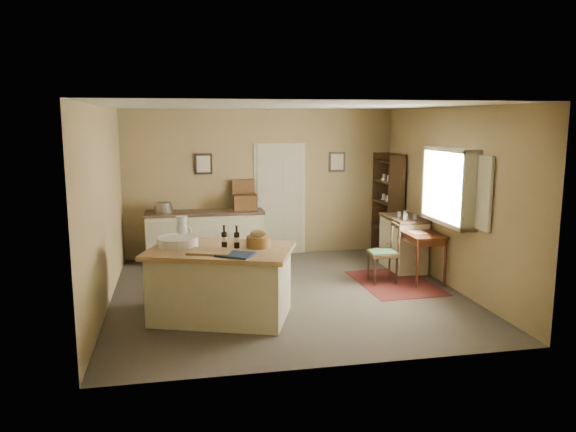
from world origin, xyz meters
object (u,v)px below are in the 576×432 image
Objects in this scene: work_island at (220,281)px; shelving_unit at (390,205)px; sideboard at (206,234)px; writing_desk at (421,239)px; desk_chair at (383,254)px; right_cabinet at (403,242)px.

work_island is 1.08× the size of shelving_unit.
writing_desk is (3.25, -1.90, 0.19)m from sideboard.
desk_chair is at bearing -178.93° from writing_desk.
desk_chair is (-0.63, -0.01, -0.21)m from writing_desk.
shelving_unit is at bearing 59.16° from work_island.
writing_desk is at bearing -30.29° from sideboard.
sideboard is 3.47m from right_cabinet.
work_island is 3.42m from writing_desk.
right_cabinet is at bearing 90.02° from writing_desk.
desk_chair is (2.62, -1.91, -0.03)m from sideboard.
writing_desk is 0.46× the size of shelving_unit.
work_island reaches higher than writing_desk.
right_cabinet is at bearing 50.86° from desk_chair.
shelving_unit is at bearing 68.63° from desk_chair.
shelving_unit reaches higher than right_cabinet.
work_island is at bearing -140.32° from shelving_unit.
sideboard is 2.29× the size of desk_chair.
desk_chair is at bearing 42.26° from work_island.
shelving_unit is (0.15, 1.02, 0.49)m from right_cabinet.
desk_chair is at bearing -132.25° from right_cabinet.
writing_desk is 1.73m from shelving_unit.
right_cabinet is (3.23, 1.78, -0.02)m from work_island.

